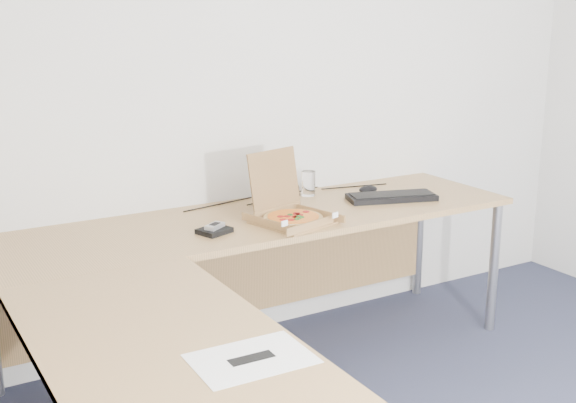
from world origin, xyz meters
TOP-DOWN VIEW (x-y plane):
  - desk at (-0.82, 0.97)m, footprint 2.50×2.20m
  - pizza_box at (-0.45, 1.25)m, footprint 0.30×0.35m
  - drinking_glass at (-0.12, 1.63)m, footprint 0.07×0.07m
  - keyboard at (0.19, 1.34)m, footprint 0.47×0.29m
  - mouse at (0.17, 1.51)m, footprint 0.11×0.07m
  - wallet at (-0.82, 1.27)m, footprint 0.16×0.15m
  - phone at (-0.82, 1.28)m, footprint 0.10×0.09m
  - paper_sheet at (-1.23, 0.15)m, footprint 0.34×0.24m
  - dome_speaker at (-0.19, 1.68)m, footprint 0.09×0.09m
  - cable_bundle at (-0.24, 1.68)m, footprint 0.57×0.12m

SIDE VIEW (x-z plane):
  - desk at x=-0.82m, z-range 0.34..1.07m
  - paper_sheet at x=-1.23m, z-range 0.73..0.73m
  - cable_bundle at x=-0.24m, z-range 0.73..0.74m
  - wallet at x=-0.82m, z-range 0.73..0.75m
  - keyboard at x=0.19m, z-range 0.73..0.76m
  - mouse at x=0.17m, z-range 0.73..0.77m
  - phone at x=-0.82m, z-range 0.75..0.77m
  - pizza_box at x=-0.45m, z-range 0.61..0.92m
  - dome_speaker at x=-0.19m, z-range 0.73..0.81m
  - drinking_glass at x=-0.12m, z-range 0.73..0.86m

